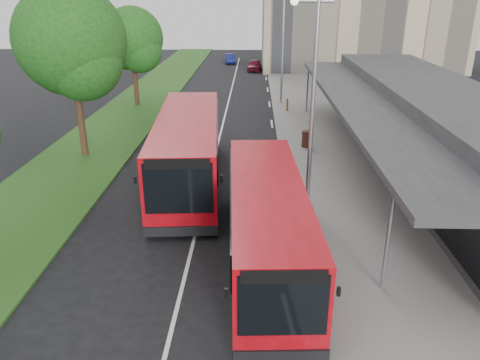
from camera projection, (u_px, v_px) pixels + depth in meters
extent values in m
plane|color=black|center=(194.00, 239.00, 16.73)|extent=(120.00, 120.00, 0.00)
cube|color=slate|center=(306.00, 109.00, 35.09)|extent=(5.00, 80.00, 0.15)
cube|color=#224F19|center=(134.00, 108.00, 35.47)|extent=(5.00, 80.00, 0.10)
cube|color=silver|center=(222.00, 127.00, 30.65)|extent=(0.12, 70.00, 0.01)
cube|color=silver|center=(290.00, 272.00, 14.78)|extent=(0.12, 2.00, 0.01)
cube|color=silver|center=(281.00, 195.00, 20.35)|extent=(0.12, 2.00, 0.01)
cube|color=silver|center=(275.00, 152.00, 25.91)|extent=(0.12, 2.00, 0.01)
cube|color=silver|center=(272.00, 124.00, 31.48)|extent=(0.12, 2.00, 0.01)
cube|color=silver|center=(269.00, 104.00, 37.04)|extent=(0.12, 2.00, 0.01)
cube|color=silver|center=(268.00, 90.00, 42.61)|extent=(0.12, 2.00, 0.01)
cube|color=silver|center=(266.00, 78.00, 48.18)|extent=(0.12, 2.00, 0.01)
cube|color=silver|center=(265.00, 69.00, 53.74)|extent=(0.12, 2.00, 0.01)
cube|color=silver|center=(264.00, 62.00, 59.31)|extent=(0.12, 2.00, 0.01)
cube|color=#2B2B2D|center=(434.00, 128.00, 23.09)|extent=(5.00, 26.00, 4.00)
cube|color=black|center=(382.00, 135.00, 23.32)|extent=(0.06, 24.00, 2.20)
cube|color=#2B2B2D|center=(359.00, 101.00, 22.72)|extent=(2.80, 26.00, 0.25)
cylinder|color=gray|center=(387.00, 243.00, 13.17)|extent=(0.12, 0.12, 3.30)
cylinder|color=gray|center=(307.00, 91.00, 33.57)|extent=(0.12, 0.12, 3.30)
cylinder|color=black|center=(81.00, 117.00, 24.48)|extent=(0.36, 0.36, 4.29)
sphere|color=#124312|center=(71.00, 40.00, 23.03)|extent=(5.46, 5.46, 5.46)
sphere|color=#124312|center=(82.00, 61.00, 23.01)|extent=(3.90, 3.90, 3.90)
sphere|color=#124312|center=(66.00, 53.00, 23.76)|extent=(4.29, 4.29, 4.29)
cylinder|color=black|center=(136.00, 83.00, 35.74)|extent=(0.36, 0.36, 3.61)
sphere|color=#124312|center=(132.00, 38.00, 34.52)|extent=(4.59, 4.59, 4.59)
sphere|color=#124312|center=(140.00, 50.00, 34.44)|extent=(3.28, 3.28, 3.28)
sphere|color=#124312|center=(128.00, 46.00, 35.22)|extent=(3.61, 3.61, 3.61)
cylinder|color=gray|center=(312.00, 113.00, 16.92)|extent=(0.16, 0.16, 8.00)
cylinder|color=gray|center=(313.00, 1.00, 15.51)|extent=(1.40, 0.10, 0.10)
sphere|color=silver|center=(295.00, 1.00, 15.53)|extent=(0.28, 0.28, 0.28)
cylinder|color=gray|center=(283.00, 50.00, 35.48)|extent=(0.16, 0.16, 8.00)
cube|color=#B10917|center=(267.00, 219.00, 14.85)|extent=(2.74, 9.57, 2.39)
cube|color=black|center=(266.00, 251.00, 15.29)|extent=(2.76, 9.59, 0.27)
cube|color=black|center=(283.00, 306.00, 10.35)|extent=(2.03, 0.15, 1.58)
cube|color=black|center=(259.00, 159.00, 19.12)|extent=(1.98, 0.15, 1.17)
cube|color=black|center=(231.00, 204.00, 14.92)|extent=(0.47, 8.10, 1.08)
cube|color=black|center=(302.00, 203.00, 14.96)|extent=(0.47, 8.10, 1.08)
cube|color=black|center=(281.00, 356.00, 10.86)|extent=(2.25, 0.20, 0.32)
cube|color=black|center=(284.00, 277.00, 10.06)|extent=(1.89, 0.14, 0.32)
cube|color=black|center=(226.00, 293.00, 10.43)|extent=(0.08, 0.08, 0.23)
cube|color=black|center=(339.00, 291.00, 10.48)|extent=(0.08, 0.08, 0.23)
cylinder|color=black|center=(239.00, 309.00, 12.40)|extent=(0.31, 0.82, 0.81)
cylinder|color=black|center=(310.00, 308.00, 12.44)|extent=(0.31, 0.82, 0.81)
cylinder|color=black|center=(236.00, 210.00, 18.09)|extent=(0.31, 0.82, 0.81)
cylinder|color=black|center=(285.00, 209.00, 18.12)|extent=(0.31, 0.82, 0.81)
cube|color=#B10917|center=(188.00, 147.00, 21.04)|extent=(3.44, 11.15, 2.77)
cube|color=black|center=(189.00, 175.00, 21.54)|extent=(3.46, 11.17, 0.31)
cube|color=black|center=(178.00, 189.00, 15.82)|extent=(2.35, 0.23, 1.83)
cube|color=black|center=(194.00, 109.00, 25.98)|extent=(2.30, 0.22, 1.36)
cube|color=black|center=(159.00, 135.00, 21.09)|extent=(0.77, 9.39, 1.26)
cube|color=black|center=(217.00, 134.00, 21.20)|extent=(0.77, 9.39, 1.26)
cube|color=black|center=(181.00, 231.00, 16.41)|extent=(2.61, 0.28, 0.37)
cube|color=black|center=(177.00, 164.00, 15.48)|extent=(2.19, 0.21, 0.37)
cube|color=black|center=(135.00, 180.00, 15.87)|extent=(0.09, 0.09, 0.26)
cube|color=black|center=(221.00, 178.00, 16.00)|extent=(0.09, 0.09, 0.26)
cylinder|color=black|center=(156.00, 207.00, 18.17)|extent=(0.38, 0.96, 0.94)
cylinder|color=black|center=(212.00, 206.00, 18.26)|extent=(0.38, 0.96, 0.94)
cylinder|color=black|center=(172.00, 150.00, 24.77)|extent=(0.38, 0.96, 0.94)
cylinder|color=black|center=(214.00, 149.00, 24.86)|extent=(0.38, 0.96, 0.94)
cylinder|color=#3B2018|center=(306.00, 139.00, 26.13)|extent=(0.63, 0.63, 0.91)
cylinder|color=#F0A10C|center=(287.00, 105.00, 34.22)|extent=(0.18, 0.18, 0.89)
imported|color=#5E0D1D|center=(254.00, 65.00, 52.68)|extent=(1.68, 3.71, 1.23)
imported|color=navy|center=(230.00, 58.00, 58.46)|extent=(1.43, 3.48, 1.12)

